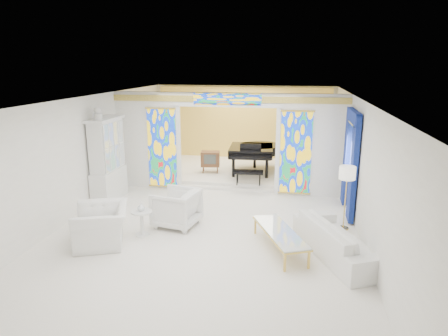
% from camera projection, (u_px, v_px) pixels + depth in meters
% --- Properties ---
extents(floor, '(12.00, 12.00, 0.00)m').
position_uv_depth(floor, '(215.00, 214.00, 10.48)').
color(floor, white).
rests_on(floor, ground).
extents(ceiling, '(7.00, 12.00, 0.02)m').
position_uv_depth(ceiling, '(215.00, 98.00, 9.72)').
color(ceiling, white).
rests_on(ceiling, wall_back).
extents(wall_back, '(7.00, 0.02, 3.00)m').
position_uv_depth(wall_back, '(244.00, 124.00, 15.82)').
color(wall_back, white).
rests_on(wall_back, floor).
extents(wall_front, '(7.00, 0.02, 3.00)m').
position_uv_depth(wall_front, '(110.00, 282.00, 4.38)').
color(wall_front, white).
rests_on(wall_front, floor).
extents(wall_left, '(0.02, 12.00, 3.00)m').
position_uv_depth(wall_left, '(87.00, 153.00, 10.68)').
color(wall_left, white).
rests_on(wall_left, floor).
extents(wall_right, '(0.02, 12.00, 3.00)m').
position_uv_depth(wall_right, '(359.00, 164.00, 9.52)').
color(wall_right, white).
rests_on(wall_right, floor).
extents(partition_wall, '(7.00, 0.22, 3.00)m').
position_uv_depth(partition_wall, '(228.00, 138.00, 11.96)').
color(partition_wall, white).
rests_on(partition_wall, floor).
extents(stained_glass_left, '(0.90, 0.04, 2.40)m').
position_uv_depth(stained_glass_left, '(162.00, 148.00, 12.29)').
color(stained_glass_left, gold).
rests_on(stained_glass_left, partition_wall).
extents(stained_glass_right, '(0.90, 0.04, 2.40)m').
position_uv_depth(stained_glass_right, '(296.00, 153.00, 11.62)').
color(stained_glass_right, gold).
rests_on(stained_glass_right, partition_wall).
extents(stained_glass_transom, '(2.00, 0.04, 0.34)m').
position_uv_depth(stained_glass_transom, '(227.00, 99.00, 11.57)').
color(stained_glass_transom, gold).
rests_on(stained_glass_transom, partition_wall).
extents(alcove_platform, '(6.80, 3.80, 0.18)m').
position_uv_depth(alcove_platform, '(237.00, 171.00, 14.36)').
color(alcove_platform, white).
rests_on(alcove_platform, floor).
extents(gold_curtain_back, '(6.70, 0.10, 2.90)m').
position_uv_depth(gold_curtain_back, '(244.00, 124.00, 15.70)').
color(gold_curtain_back, '#E1C04E').
rests_on(gold_curtain_back, wall_back).
extents(chandelier, '(0.48, 0.48, 0.30)m').
position_uv_depth(chandelier, '(243.00, 102.00, 13.61)').
color(chandelier, gold).
rests_on(chandelier, ceiling).
extents(blue_drapes, '(0.14, 1.85, 2.65)m').
position_uv_depth(blue_drapes, '(351.00, 154.00, 10.18)').
color(blue_drapes, navy).
rests_on(blue_drapes, wall_right).
extents(china_cabinet, '(0.56, 1.46, 2.72)m').
position_uv_depth(china_cabinet, '(108.00, 160.00, 11.28)').
color(china_cabinet, white).
rests_on(china_cabinet, floor).
extents(armchair_left, '(1.50, 1.59, 0.82)m').
position_uv_depth(armchair_left, '(102.00, 225.00, 8.68)').
color(armchair_left, white).
rests_on(armchair_left, floor).
extents(armchair_right, '(1.16, 1.14, 0.90)m').
position_uv_depth(armchair_right, '(176.00, 208.00, 9.62)').
color(armchair_right, white).
rests_on(armchair_right, floor).
extents(sofa, '(1.89, 2.65, 0.72)m').
position_uv_depth(sofa, '(340.00, 239.00, 8.12)').
color(sofa, silver).
rests_on(sofa, floor).
extents(side_table, '(0.63, 0.63, 0.60)m').
position_uv_depth(side_table, '(142.00, 219.00, 9.07)').
color(side_table, white).
rests_on(side_table, floor).
extents(vase, '(0.21, 0.21, 0.17)m').
position_uv_depth(vase, '(141.00, 207.00, 9.00)').
color(vase, silver).
rests_on(vase, side_table).
extents(coffee_table, '(1.31, 2.00, 0.43)m').
position_uv_depth(coffee_table, '(280.00, 232.00, 8.36)').
color(coffee_table, silver).
rests_on(coffee_table, floor).
extents(floor_lamp, '(0.45, 0.45, 1.53)m').
position_uv_depth(floor_lamp, '(347.00, 176.00, 9.21)').
color(floor_lamp, gold).
rests_on(floor_lamp, floor).
extents(grand_piano, '(1.80, 2.81, 1.10)m').
position_uv_depth(grand_piano, '(255.00, 150.00, 13.73)').
color(grand_piano, black).
rests_on(grand_piano, alcove_platform).
extents(tv_console, '(0.68, 0.51, 0.73)m').
position_uv_depth(tv_console, '(210.00, 159.00, 13.68)').
color(tv_console, brown).
rests_on(tv_console, alcove_platform).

